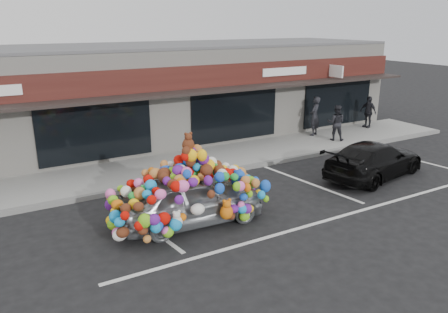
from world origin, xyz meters
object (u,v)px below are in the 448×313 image
pedestrian_b (336,123)px  pedestrian_c (368,112)px  pedestrian_a (315,116)px  black_sedan (374,160)px  toy_car (190,194)px

pedestrian_b → pedestrian_c: (3.18, 1.07, -0.01)m
pedestrian_a → pedestrian_c: bearing=149.1°
black_sedan → pedestrian_b: (1.98, 4.01, 0.31)m
toy_car → black_sedan: (7.23, 0.13, -0.21)m
black_sedan → pedestrian_b: bearing=-37.3°
pedestrian_b → pedestrian_c: 3.35m
toy_car → black_sedan: 7.23m
pedestrian_a → pedestrian_c: 3.43m
black_sedan → pedestrian_a: pedestrian_a is taller
toy_car → pedestrian_b: toy_car is taller
pedestrian_b → toy_car: bearing=67.5°
toy_car → black_sedan: toy_car is taller
black_sedan → pedestrian_a: (1.73, 5.17, 0.43)m
pedestrian_a → black_sedan: bearing=42.2°
toy_car → pedestrian_a: toy_car is taller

